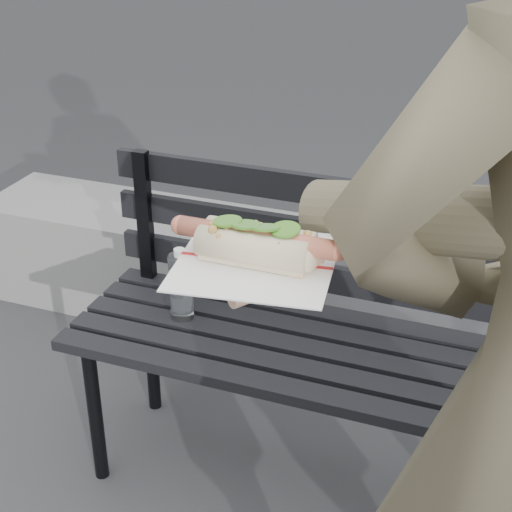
{
  "coord_description": "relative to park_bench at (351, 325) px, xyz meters",
  "views": [
    {
      "loc": [
        0.33,
        -0.84,
        1.64
      ],
      "look_at": [
        0.03,
        -0.05,
        1.19
      ],
      "focal_mm": 55.0,
      "sensor_mm": 36.0,
      "label": 1
    }
  ],
  "objects": [
    {
      "name": "concrete_block",
      "position": [
        -1.01,
        0.68,
        -0.32
      ],
      "size": [
        1.2,
        0.4,
        0.4
      ],
      "primitive_type": "cube",
      "color": "slate",
      "rests_on": "ground"
    },
    {
      "name": "held_hotdog",
      "position": [
        0.27,
        -0.84,
        0.7
      ],
      "size": [
        0.63,
        0.32,
        0.2
      ],
      "color": "brown"
    },
    {
      "name": "park_bench",
      "position": [
        0.0,
        0.0,
        0.0
      ],
      "size": [
        1.5,
        0.44,
        0.88
      ],
      "color": "black",
      "rests_on": "ground"
    }
  ]
}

